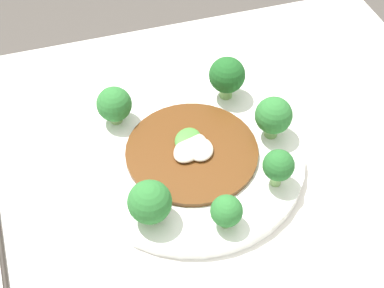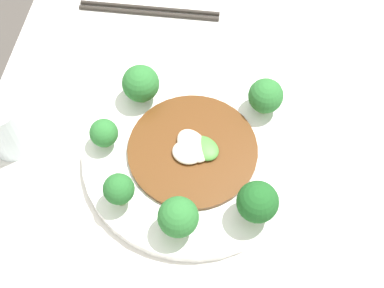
{
  "view_description": "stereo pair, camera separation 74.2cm",
  "coord_description": "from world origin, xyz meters",
  "px_view_note": "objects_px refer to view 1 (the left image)",
  "views": [
    {
      "loc": [
        0.1,
        0.47,
        1.32
      ],
      "look_at": [
        -0.05,
        0.0,
        0.77
      ],
      "focal_mm": 50.0,
      "sensor_mm": 36.0,
      "label": 1
    },
    {
      "loc": [
        -0.42,
        -0.06,
        1.41
      ],
      "look_at": [
        -0.05,
        0.0,
        0.77
      ],
      "focal_mm": 50.0,
      "sensor_mm": 36.0,
      "label": 2
    }
  ],
  "objects_px": {
    "broccoli_west": "(273,115)",
    "broccoli_north": "(227,211)",
    "plate": "(192,158)",
    "broccoli_northwest": "(278,166)",
    "stirfry_center": "(192,151)",
    "chopsticks": "(0,285)",
    "broccoli_northeast": "(150,202)",
    "broccoli_southwest": "(227,76)",
    "broccoli_southeast": "(114,105)"
  },
  "relations": [
    {
      "from": "broccoli_west",
      "to": "broccoli_north",
      "type": "height_order",
      "value": "broccoli_west"
    },
    {
      "from": "plate",
      "to": "broccoli_northwest",
      "type": "xyz_separation_m",
      "value": [
        -0.09,
        0.08,
        0.04
      ]
    },
    {
      "from": "broccoli_north",
      "to": "stirfry_center",
      "type": "distance_m",
      "value": 0.13
    },
    {
      "from": "plate",
      "to": "stirfry_center",
      "type": "relative_size",
      "value": 1.7
    },
    {
      "from": "chopsticks",
      "to": "stirfry_center",
      "type": "bearing_deg",
      "value": -156.77
    },
    {
      "from": "broccoli_west",
      "to": "chopsticks",
      "type": "bearing_deg",
      "value": 16.93
    },
    {
      "from": "broccoli_northeast",
      "to": "broccoli_northwest",
      "type": "relative_size",
      "value": 1.09
    },
    {
      "from": "broccoli_southwest",
      "to": "broccoli_north",
      "type": "distance_m",
      "value": 0.24
    },
    {
      "from": "chopsticks",
      "to": "broccoli_southwest",
      "type": "bearing_deg",
      "value": -149.09
    },
    {
      "from": "broccoli_southeast",
      "to": "broccoli_north",
      "type": "bearing_deg",
      "value": 113.29
    },
    {
      "from": "plate",
      "to": "broccoli_northeast",
      "type": "height_order",
      "value": "broccoli_northeast"
    },
    {
      "from": "broccoli_southwest",
      "to": "broccoli_southeast",
      "type": "bearing_deg",
      "value": 1.02
    },
    {
      "from": "broccoli_north",
      "to": "stirfry_center",
      "type": "xyz_separation_m",
      "value": [
        0.01,
        -0.12,
        -0.02
      ]
    },
    {
      "from": "plate",
      "to": "broccoli_northwest",
      "type": "bearing_deg",
      "value": 138.0
    },
    {
      "from": "plate",
      "to": "broccoli_west",
      "type": "distance_m",
      "value": 0.13
    },
    {
      "from": "stirfry_center",
      "to": "broccoli_north",
      "type": "bearing_deg",
      "value": 92.58
    },
    {
      "from": "broccoli_southeast",
      "to": "stirfry_center",
      "type": "xyz_separation_m",
      "value": [
        -0.09,
        0.09,
        -0.03
      ]
    },
    {
      "from": "broccoli_northeast",
      "to": "broccoli_southwest",
      "type": "distance_m",
      "value": 0.25
    },
    {
      "from": "plate",
      "to": "broccoli_southwest",
      "type": "bearing_deg",
      "value": -131.0
    },
    {
      "from": "broccoli_northwest",
      "to": "broccoli_west",
      "type": "relative_size",
      "value": 0.87
    },
    {
      "from": "broccoli_northwest",
      "to": "broccoli_north",
      "type": "relative_size",
      "value": 1.19
    },
    {
      "from": "broccoli_southeast",
      "to": "stirfry_center",
      "type": "distance_m",
      "value": 0.13
    },
    {
      "from": "broccoli_west",
      "to": "broccoli_southwest",
      "type": "height_order",
      "value": "broccoli_southwest"
    },
    {
      "from": "broccoli_southeast",
      "to": "chopsticks",
      "type": "relative_size",
      "value": 0.24
    },
    {
      "from": "broccoli_southeast",
      "to": "broccoli_west",
      "type": "bearing_deg",
      "value": 156.09
    },
    {
      "from": "broccoli_southeast",
      "to": "broccoli_southwest",
      "type": "height_order",
      "value": "broccoli_southwest"
    },
    {
      "from": "broccoli_southwest",
      "to": "chopsticks",
      "type": "height_order",
      "value": "broccoli_southwest"
    },
    {
      "from": "broccoli_northeast",
      "to": "broccoli_southeast",
      "type": "distance_m",
      "value": 0.18
    },
    {
      "from": "broccoli_southwest",
      "to": "plate",
      "type": "bearing_deg",
      "value": 49.0
    },
    {
      "from": "plate",
      "to": "chopsticks",
      "type": "xyz_separation_m",
      "value": [
        0.27,
        0.12,
        -0.01
      ]
    },
    {
      "from": "plate",
      "to": "broccoli_northwest",
      "type": "height_order",
      "value": "broccoli_northwest"
    },
    {
      "from": "broccoli_northeast",
      "to": "broccoli_west",
      "type": "distance_m",
      "value": 0.22
    },
    {
      "from": "broccoli_north",
      "to": "broccoli_southwest",
      "type": "bearing_deg",
      "value": -109.57
    },
    {
      "from": "broccoli_southeast",
      "to": "broccoli_north",
      "type": "relative_size",
      "value": 1.23
    },
    {
      "from": "stirfry_center",
      "to": "broccoli_west",
      "type": "bearing_deg",
      "value": -179.05
    },
    {
      "from": "broccoli_west",
      "to": "broccoli_northeast",
      "type": "bearing_deg",
      "value": 24.43
    },
    {
      "from": "broccoli_west",
      "to": "chopsticks",
      "type": "distance_m",
      "value": 0.41
    },
    {
      "from": "broccoli_northwest",
      "to": "broccoli_southeast",
      "type": "xyz_separation_m",
      "value": [
        0.18,
        -0.18,
        -0.0
      ]
    },
    {
      "from": "broccoli_northeast",
      "to": "stirfry_center",
      "type": "xyz_separation_m",
      "value": [
        -0.08,
        -0.09,
        -0.03
      ]
    },
    {
      "from": "broccoli_northeast",
      "to": "broccoli_southwest",
      "type": "bearing_deg",
      "value": -131.72
    },
    {
      "from": "broccoli_west",
      "to": "stirfry_center",
      "type": "height_order",
      "value": "broccoli_west"
    },
    {
      "from": "broccoli_north",
      "to": "broccoli_southeast",
      "type": "bearing_deg",
      "value": -66.71
    },
    {
      "from": "broccoli_southeast",
      "to": "plate",
      "type": "bearing_deg",
      "value": 133.01
    },
    {
      "from": "broccoli_northeast",
      "to": "broccoli_northwest",
      "type": "xyz_separation_m",
      "value": [
        -0.17,
        -0.01,
        0.0
      ]
    },
    {
      "from": "plate",
      "to": "broccoli_north",
      "type": "xyz_separation_m",
      "value": [
        -0.01,
        0.12,
        0.04
      ]
    },
    {
      "from": "broccoli_west",
      "to": "broccoli_north",
      "type": "distance_m",
      "value": 0.17
    },
    {
      "from": "broccoli_west",
      "to": "plate",
      "type": "bearing_deg",
      "value": 1.16
    },
    {
      "from": "broccoli_northwest",
      "to": "chopsticks",
      "type": "relative_size",
      "value": 0.24
    },
    {
      "from": "plate",
      "to": "stirfry_center",
      "type": "xyz_separation_m",
      "value": [
        -0.0,
        -0.0,
        0.01
      ]
    },
    {
      "from": "broccoli_southwest",
      "to": "broccoli_northwest",
      "type": "bearing_deg",
      "value": 92.13
    }
  ]
}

